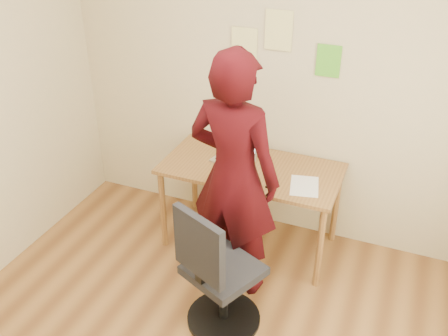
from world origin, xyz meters
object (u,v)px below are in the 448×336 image
at_px(desk, 251,176).
at_px(office_chair, 217,279).
at_px(person, 234,177).
at_px(phone, 272,185).
at_px(laptop, 236,153).

xyz_separation_m(desk, office_chair, (0.11, -0.95, -0.23)).
relative_size(office_chair, person, 0.54).
bearing_deg(person, office_chair, 104.92).
relative_size(phone, person, 0.07).
bearing_deg(phone, laptop, 153.71).
relative_size(desk, office_chair, 1.41).
height_order(phone, person, person).
relative_size(desk, laptop, 3.89).
xyz_separation_m(phone, person, (-0.20, -0.28, 0.18)).
bearing_deg(laptop, person, -58.55).
distance_m(desk, office_chair, 0.98).
distance_m(desk, laptop, 0.23).
xyz_separation_m(desk, person, (0.04, -0.47, 0.27)).
distance_m(phone, office_chair, 0.83).
xyz_separation_m(phone, office_chair, (-0.12, -0.76, -0.32)).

